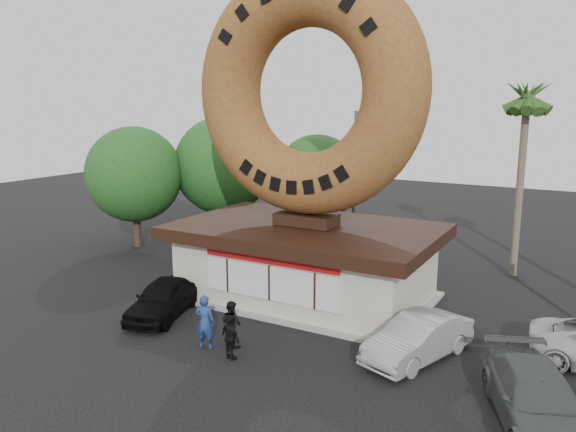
# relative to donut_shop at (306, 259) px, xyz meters

# --- Properties ---
(ground) EXTENTS (90.00, 90.00, 0.00)m
(ground) POSITION_rel_donut_shop_xyz_m (0.00, -5.98, -1.77)
(ground) COLOR black
(ground) RESTS_ON ground
(donut_shop) EXTENTS (11.20, 7.20, 3.80)m
(donut_shop) POSITION_rel_donut_shop_xyz_m (0.00, 0.00, 0.00)
(donut_shop) COLOR beige
(donut_shop) RESTS_ON ground
(giant_donut) EXTENTS (10.29, 2.62, 10.29)m
(giant_donut) POSITION_rel_donut_shop_xyz_m (0.00, 0.02, 7.18)
(giant_donut) COLOR olive
(giant_donut) RESTS_ON donut_shop
(tree_west) EXTENTS (6.00, 6.00, 7.65)m
(tree_west) POSITION_rel_donut_shop_xyz_m (-9.50, 7.02, 2.87)
(tree_west) COLOR #473321
(tree_west) RESTS_ON ground
(tree_mid) EXTENTS (5.20, 5.20, 6.63)m
(tree_mid) POSITION_rel_donut_shop_xyz_m (-4.00, 9.02, 2.25)
(tree_mid) COLOR #473321
(tree_mid) RESTS_ON ground
(tree_far) EXTENTS (5.60, 5.60, 7.14)m
(tree_far) POSITION_rel_donut_shop_xyz_m (-13.00, 3.02, 2.56)
(tree_far) COLOR #473321
(tree_far) RESTS_ON ground
(palm_near) EXTENTS (2.60, 2.60, 9.75)m
(palm_near) POSITION_rel_donut_shop_xyz_m (7.50, 8.02, 6.65)
(palm_near) COLOR #726651
(palm_near) RESTS_ON ground
(street_lamp) EXTENTS (2.11, 0.20, 8.00)m
(street_lamp) POSITION_rel_donut_shop_xyz_m (-1.86, 10.02, 2.72)
(street_lamp) COLOR #59595E
(street_lamp) RESTS_ON ground
(person_left) EXTENTS (0.80, 0.63, 1.94)m
(person_left) POSITION_rel_donut_shop_xyz_m (-0.66, -6.33, -0.80)
(person_left) COLOR navy
(person_left) RESTS_ON ground
(person_center) EXTENTS (0.90, 0.75, 1.67)m
(person_center) POSITION_rel_donut_shop_xyz_m (0.04, -5.74, -0.93)
(person_center) COLOR black
(person_center) RESTS_ON ground
(person_right) EXTENTS (0.99, 0.67, 1.56)m
(person_right) POSITION_rel_donut_shop_xyz_m (0.65, -6.65, -0.99)
(person_right) COLOR black
(person_right) RESTS_ON ground
(car_black) EXTENTS (2.94, 4.69, 1.49)m
(car_black) POSITION_rel_donut_shop_xyz_m (-4.02, -4.77, -1.02)
(car_black) COLOR black
(car_black) RESTS_ON ground
(car_silver) EXTENTS (2.92, 4.73, 1.47)m
(car_silver) POSITION_rel_donut_shop_xyz_m (6.11, -3.49, -1.03)
(car_silver) COLOR #9E9DA1
(car_silver) RESTS_ON ground
(car_grey) EXTENTS (3.90, 5.60, 1.50)m
(car_grey) POSITION_rel_donut_shop_xyz_m (10.04, -5.84, -1.01)
(car_grey) COLOR #4C4F51
(car_grey) RESTS_ON ground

